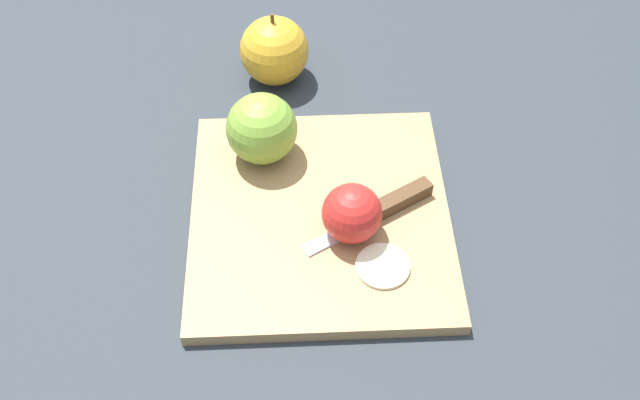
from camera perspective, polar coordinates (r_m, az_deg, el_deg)
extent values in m
plane|color=#282D33|center=(0.86, 0.00, -1.56)|extent=(4.00, 4.00, 0.00)
cube|color=#A37A4C|center=(0.85, 0.00, -1.22)|extent=(0.35, 0.33, 0.02)
sphere|color=olive|center=(0.87, -4.47, 5.45)|extent=(0.08, 0.08, 0.08)
cylinder|color=beige|center=(0.87, -4.88, 5.24)|extent=(0.06, 0.06, 0.08)
sphere|color=red|center=(0.80, 2.45, -1.02)|extent=(0.07, 0.07, 0.07)
cylinder|color=beige|center=(0.80, 2.87, -1.05)|extent=(0.06, 0.01, 0.06)
cube|color=silver|center=(0.82, 1.46, -2.63)|extent=(0.07, 0.08, 0.00)
cube|color=#472D19|center=(0.85, 6.17, 0.06)|extent=(0.06, 0.07, 0.02)
cylinder|color=beige|center=(0.80, 4.81, -5.04)|extent=(0.06, 0.06, 0.00)
sphere|color=gold|center=(1.00, -3.51, 11.29)|extent=(0.09, 0.09, 0.09)
cylinder|color=#4C3319|center=(0.97, -3.66, 13.65)|extent=(0.01, 0.01, 0.01)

